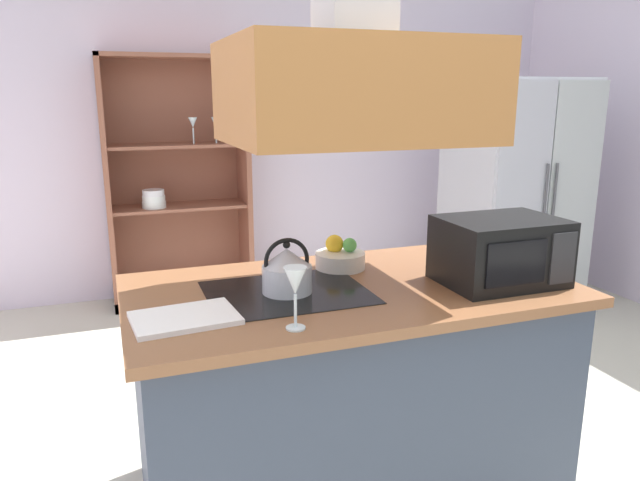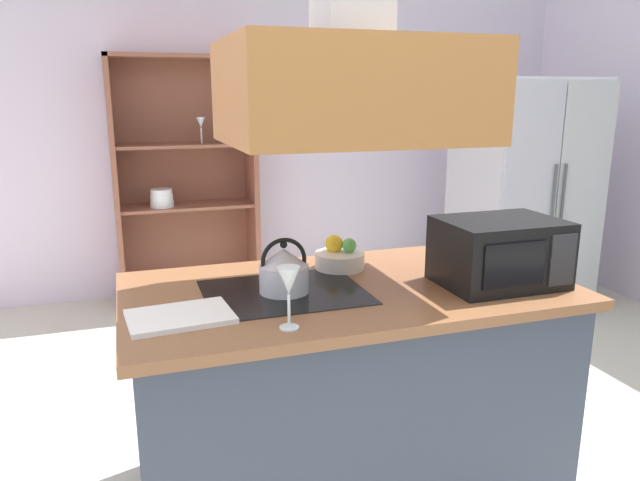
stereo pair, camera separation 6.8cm
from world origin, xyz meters
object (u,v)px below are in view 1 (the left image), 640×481
refrigerator (514,195)px  kettle (287,270)px  cutting_board (185,318)px  microwave (500,251)px  wine_glass_on_counter (295,284)px  fruit_bowl (340,257)px  dish_cabinet (178,195)px

refrigerator → kettle: size_ratio=8.28×
cutting_board → kettle: bearing=20.9°
kettle → refrigerator: bearing=35.8°
refrigerator → cutting_board: 3.29m
microwave → refrigerator: bearing=50.8°
cutting_board → wine_glass_on_counter: bearing=-30.8°
wine_glass_on_counter → fruit_bowl: bearing=56.4°
dish_cabinet → fruit_bowl: 2.50m
dish_cabinet → cutting_board: bearing=-96.3°
microwave → fruit_bowl: (-0.52, 0.40, -0.08)m
kettle → microwave: size_ratio=0.46×
refrigerator → cutting_board: bearing=-146.1°
fruit_bowl → microwave: bearing=-37.7°
wine_glass_on_counter → fruit_bowl: (0.39, 0.58, -0.11)m
kettle → cutting_board: size_ratio=0.62×
dish_cabinet → microwave: size_ratio=4.16×
wine_glass_on_counter → cutting_board: bearing=149.2°
wine_glass_on_counter → dish_cabinet: bearing=90.1°
kettle → wine_glass_on_counter: kettle is taller
dish_cabinet → refrigerator: bearing=-22.9°
kettle → fruit_bowl: size_ratio=0.98×
dish_cabinet → fruit_bowl: size_ratio=8.93×
kettle → cutting_board: kettle is taller
refrigerator → kettle: 2.88m
dish_cabinet → fruit_bowl: dish_cabinet is taller
microwave → cutting_board: bearing=179.5°
cutting_board → fruit_bowl: 0.81m
refrigerator → wine_glass_on_counter: size_ratio=8.46×
kettle → wine_glass_on_counter: (-0.08, -0.35, 0.06)m
wine_glass_on_counter → refrigerator: bearing=40.1°
dish_cabinet → fruit_bowl: bearing=-80.9°
fruit_bowl → dish_cabinet: bearing=99.1°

